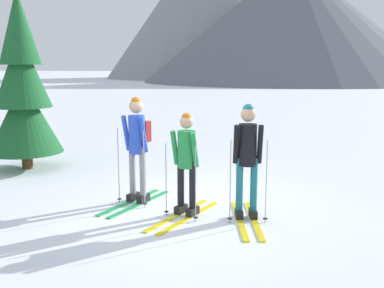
{
  "coord_description": "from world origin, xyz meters",
  "views": [
    {
      "loc": [
        1.22,
        -6.95,
        2.34
      ],
      "look_at": [
        0.11,
        0.24,
        1.05
      ],
      "focal_mm": 41.12,
      "sensor_mm": 36.0,
      "label": 1
    }
  ],
  "objects_px": {
    "skier_in_green": "(186,161)",
    "skier_in_black": "(247,154)",
    "skier_in_blue": "(137,143)",
    "pine_tree_near": "(23,89)"
  },
  "relations": [
    {
      "from": "skier_in_green",
      "to": "skier_in_black",
      "type": "bearing_deg",
      "value": 0.26
    },
    {
      "from": "skier_in_blue",
      "to": "pine_tree_near",
      "type": "relative_size",
      "value": 0.46
    },
    {
      "from": "skier_in_blue",
      "to": "skier_in_green",
      "type": "relative_size",
      "value": 1.06
    },
    {
      "from": "skier_in_green",
      "to": "pine_tree_near",
      "type": "distance_m",
      "value": 5.01
    },
    {
      "from": "skier_in_blue",
      "to": "skier_in_black",
      "type": "xyz_separation_m",
      "value": [
        1.89,
        -0.56,
        -0.03
      ]
    },
    {
      "from": "skier_in_blue",
      "to": "skier_in_black",
      "type": "height_order",
      "value": "skier_in_blue"
    },
    {
      "from": "pine_tree_near",
      "to": "skier_in_green",
      "type": "bearing_deg",
      "value": -32.14
    },
    {
      "from": "skier_in_blue",
      "to": "pine_tree_near",
      "type": "xyz_separation_m",
      "value": [
        -3.22,
        2.05,
        0.79
      ]
    },
    {
      "from": "skier_in_blue",
      "to": "skier_in_black",
      "type": "relative_size",
      "value": 1.02
    },
    {
      "from": "skier_in_black",
      "to": "pine_tree_near",
      "type": "relative_size",
      "value": 0.45
    }
  ]
}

